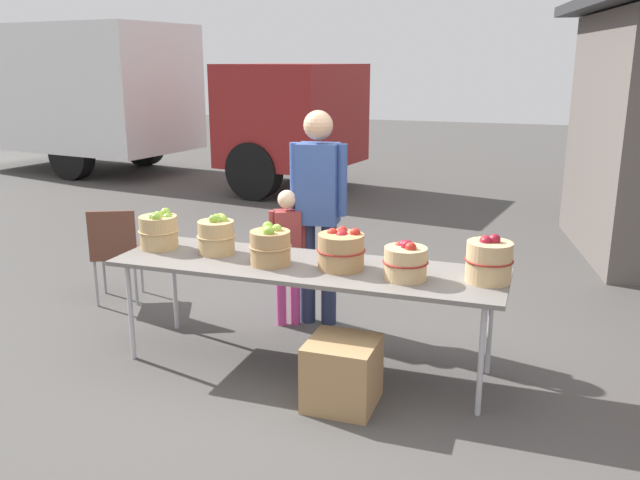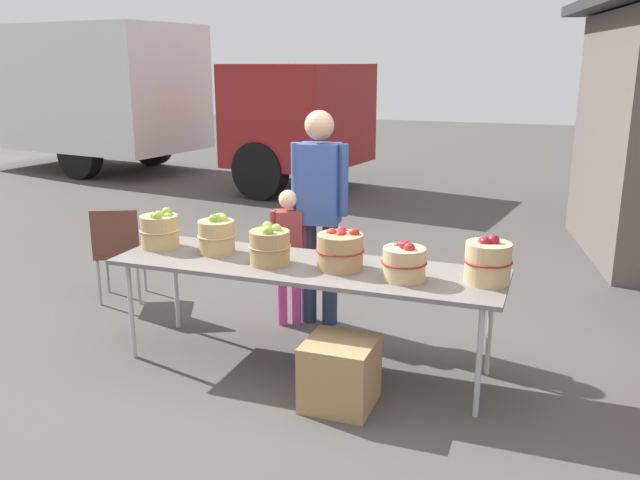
{
  "view_description": "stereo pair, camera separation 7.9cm",
  "coord_description": "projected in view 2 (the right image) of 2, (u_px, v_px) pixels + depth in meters",
  "views": [
    {
      "loc": [
        1.51,
        -4.08,
        2.1
      ],
      "look_at": [
        0.0,
        0.3,
        0.85
      ],
      "focal_mm": 37.36,
      "sensor_mm": 36.0,
      "label": 1
    },
    {
      "loc": [
        1.58,
        -4.05,
        2.1
      ],
      "look_at": [
        0.0,
        0.3,
        0.85
      ],
      "focal_mm": 37.36,
      "sensor_mm": 36.0,
      "label": 2
    }
  ],
  "objects": [
    {
      "name": "apple_basket_red_2",
      "position": [
        488.0,
        261.0,
        4.16
      ],
      "size": [
        0.31,
        0.31,
        0.31
      ],
      "color": "tan",
      "rests_on": "market_table"
    },
    {
      "name": "box_truck",
      "position": [
        133.0,
        94.0,
        12.44
      ],
      "size": [
        7.94,
        3.28,
        2.75
      ],
      "rotation": [
        0.0,
        0.0,
        -0.15
      ],
      "color": "white",
      "rests_on": "ground"
    },
    {
      "name": "market_table",
      "position": [
        305.0,
        270.0,
        4.56
      ],
      "size": [
        2.7,
        0.76,
        0.75
      ],
      "color": "slate",
      "rests_on": "ground"
    },
    {
      "name": "ground_plane",
      "position": [
        306.0,
        365.0,
        4.75
      ],
      "size": [
        40.0,
        40.0,
        0.0
      ],
      "primitive_type": "plane",
      "color": "#474442"
    },
    {
      "name": "apple_basket_green_1",
      "position": [
        217.0,
        235.0,
        4.8
      ],
      "size": [
        0.28,
        0.28,
        0.29
      ],
      "color": "tan",
      "rests_on": "market_table"
    },
    {
      "name": "apple_basket_red_1",
      "position": [
        404.0,
        262.0,
        4.22
      ],
      "size": [
        0.29,
        0.29,
        0.26
      ],
      "color": "tan",
      "rests_on": "market_table"
    },
    {
      "name": "folding_chair",
      "position": [
        119.0,
        246.0,
        5.9
      ],
      "size": [
        0.53,
        0.53,
        0.86
      ],
      "rotation": [
        0.0,
        0.0,
        3.58
      ],
      "color": "brown",
      "rests_on": "ground"
    },
    {
      "name": "produce_crate",
      "position": [
        340.0,
        373.0,
        4.16
      ],
      "size": [
        0.43,
        0.43,
        0.43
      ],
      "primitive_type": "cube",
      "color": "#A87F51",
      "rests_on": "ground"
    },
    {
      "name": "apple_basket_green_2",
      "position": [
        270.0,
        246.0,
        4.54
      ],
      "size": [
        0.3,
        0.3,
        0.28
      ],
      "color": "#A87F51",
      "rests_on": "market_table"
    },
    {
      "name": "apple_basket_green_0",
      "position": [
        160.0,
        230.0,
        4.95
      ],
      "size": [
        0.3,
        0.3,
        0.29
      ],
      "color": "tan",
      "rests_on": "market_table"
    },
    {
      "name": "child_customer",
      "position": [
        289.0,
        247.0,
        5.32
      ],
      "size": [
        0.27,
        0.23,
        1.12
      ],
      "rotation": [
        0.0,
        0.0,
        3.63
      ],
      "color": "#CC3F8C",
      "rests_on": "ground"
    },
    {
      "name": "apple_basket_red_0",
      "position": [
        340.0,
        250.0,
        4.44
      ],
      "size": [
        0.33,
        0.33,
        0.28
      ],
      "color": "#A87F51",
      "rests_on": "market_table"
    },
    {
      "name": "vendor_adult",
      "position": [
        319.0,
        202.0,
        5.26
      ],
      "size": [
        0.46,
        0.26,
        1.74
      ],
      "rotation": [
        0.0,
        0.0,
        3.24
      ],
      "color": "#262D4C",
      "rests_on": "ground"
    }
  ]
}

